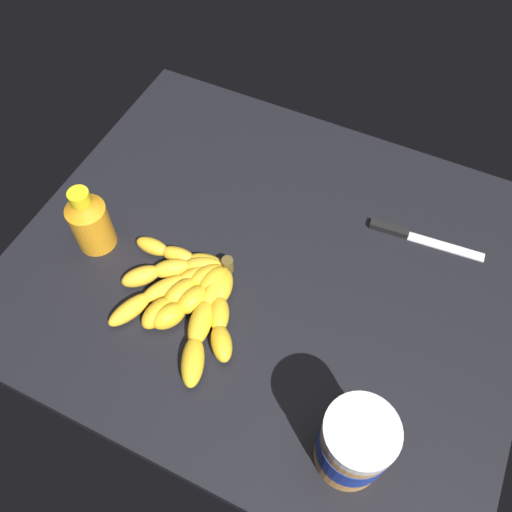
# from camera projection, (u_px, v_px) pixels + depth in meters

# --- Properties ---
(ground_plane) EXTENTS (0.86, 0.73, 0.03)m
(ground_plane) POSITION_uv_depth(u_px,v_px,m) (271.00, 268.00, 0.93)
(ground_plane) COLOR black
(banana_bunch) EXTENTS (0.25, 0.23, 0.04)m
(banana_bunch) POSITION_uv_depth(u_px,v_px,m) (189.00, 295.00, 0.87)
(banana_bunch) COLOR gold
(banana_bunch) RESTS_ON ground_plane
(peanut_butter_jar) EXTENTS (0.10, 0.10, 0.14)m
(peanut_butter_jar) POSITION_uv_depth(u_px,v_px,m) (354.00, 444.00, 0.69)
(peanut_butter_jar) COLOR #BF8442
(peanut_butter_jar) RESTS_ON ground_plane
(honey_bottle) EXTENTS (0.07, 0.07, 0.13)m
(honey_bottle) POSITION_uv_depth(u_px,v_px,m) (90.00, 221.00, 0.90)
(honey_bottle) COLOR orange
(honey_bottle) RESTS_ON ground_plane
(butter_knife) EXTENTS (0.20, 0.03, 0.01)m
(butter_knife) POSITION_uv_depth(u_px,v_px,m) (416.00, 237.00, 0.94)
(butter_knife) COLOR silver
(butter_knife) RESTS_ON ground_plane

